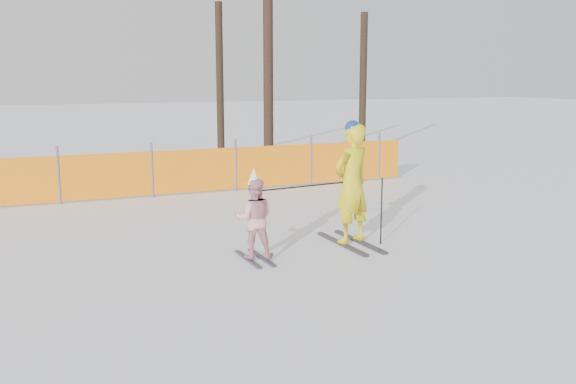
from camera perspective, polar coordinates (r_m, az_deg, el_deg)
The scene contains 6 objects.
ground at distance 9.39m, azimuth 1.25°, elevation -6.51°, with size 120.00×120.00×0.00m, color white.
adult at distance 10.39m, azimuth 5.68°, elevation 0.80°, with size 0.81×1.59×2.02m.
child at distance 9.53m, azimuth -3.01°, elevation -2.32°, with size 0.70×1.00×1.39m.
ski_poles at distance 10.14m, azimuth 4.47°, elevation -0.44°, with size 2.10×0.21×1.10m.
safety_fence at distance 14.69m, azimuth -14.76°, elevation 1.47°, with size 14.62×0.06×1.25m.
tree_trunks at distance 21.00m, azimuth -0.45°, elevation 10.25°, with size 5.23×2.68×5.94m.
Camera 1 is at (-3.85, -8.13, 2.70)m, focal length 40.00 mm.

